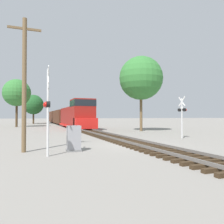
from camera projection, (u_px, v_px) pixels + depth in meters
ground_plane at (138, 145)px, 15.15m from camera, size 400.00×400.00×0.00m
rail_track_bed at (138, 143)px, 15.15m from camera, size 2.60×160.00×0.31m
freight_train at (63, 117)px, 52.20m from camera, size 3.12×51.62×4.50m
crossing_signal_near at (47, 106)px, 10.97m from camera, size 0.34×1.00×4.52m
crossing_signal_far at (182, 113)px, 19.87m from camera, size 0.32×1.00×3.83m
relay_cabinet at (74, 139)px, 12.54m from camera, size 0.82×0.63×1.48m
utility_pole at (24, 82)px, 12.28m from camera, size 1.80×0.24×7.58m
tree_far_right at (141, 78)px, 29.95m from camera, size 5.98×5.98×10.25m
tree_mid_background at (17, 93)px, 41.17m from camera, size 5.11×5.11×9.02m
tree_deep_background at (33, 105)px, 58.30m from camera, size 5.25×5.25×7.78m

